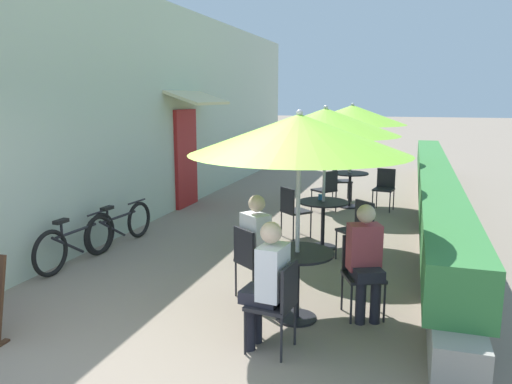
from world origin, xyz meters
The scene contains 25 objects.
ground_plane centered at (0.00, 0.00, 0.00)m, with size 120.00×120.00×0.00m, color gray.
cafe_facade_wall centered at (-2.54, 6.97, 2.09)m, with size 0.98×14.21×4.20m.
planter_hedge centered at (2.75, 7.00, 0.54)m, with size 0.60×13.21×1.01m.
patio_table_near centered at (1.19, 1.53, 0.55)m, with size 0.78×0.78×0.76m.
patio_umbrella_near centered at (1.19, 1.53, 1.99)m, with size 2.26×2.26×2.24m.
cafe_chair_near_left centered at (0.56, 1.91, 0.52)m, with size 0.56×0.56×0.87m.
seated_patron_near_left centered at (0.63, 2.00, 0.69)m, with size 0.50×0.51×1.25m.
cafe_chair_near_right centered at (1.18, 0.80, 0.52)m, with size 0.44×0.44×0.87m.
seated_patron_near_right centered at (1.07, 0.81, 0.69)m, with size 0.43×0.36×1.25m.
cafe_chair_near_back centered at (1.83, 1.89, 0.52)m, with size 0.53×0.53×0.87m.
seated_patron_near_back centered at (1.88, 1.79, 0.69)m, with size 0.45×0.49×1.25m.
coffee_cup_near centered at (1.03, 1.54, 0.80)m, with size 0.07×0.07×0.09m.
patio_table_mid centered at (1.01, 4.19, 0.55)m, with size 0.78×0.78×0.76m.
patio_umbrella_mid centered at (1.01, 4.19, 1.99)m, with size 2.26×2.26×2.24m.
cafe_chair_mid_left centered at (1.60, 3.76, 0.52)m, with size 0.56×0.56×0.87m.
cafe_chair_mid_right centered at (0.41, 4.62, 0.52)m, with size 0.56×0.56×0.87m.
coffee_cup_mid centered at (0.94, 4.29, 0.80)m, with size 0.07×0.07×0.09m.
patio_table_far centered at (1.04, 7.33, 0.55)m, with size 0.78×0.78×0.76m.
patio_umbrella_far centered at (1.04, 7.33, 1.99)m, with size 2.26×2.26×2.24m.
cafe_chair_far_left centered at (0.63, 6.72, 0.52)m, with size 0.56×0.56×0.87m.
cafe_chair_far_right centered at (1.77, 7.29, 0.52)m, with size 0.46×0.46×0.87m.
cafe_chair_far_back centered at (0.71, 7.99, 0.52)m, with size 0.51×0.51×0.87m.
coffee_cup_far centered at (1.02, 7.41, 0.80)m, with size 0.07×0.07×0.09m.
bicycle_leaning centered at (-2.20, 2.35, 0.33)m, with size 0.16×1.68×0.72m.
bicycle_second centered at (-2.13, 3.33, 0.32)m, with size 0.19×1.66×0.70m.
Camera 1 is at (2.29, -3.41, 2.36)m, focal length 35.00 mm.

